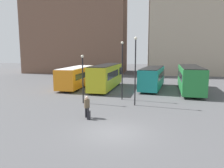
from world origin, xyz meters
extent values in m
plane|color=#4C4C4F|center=(0.00, 0.00, 0.00)|extent=(160.00, 160.00, 0.00)
cube|color=brown|center=(-14.82, 40.76, 14.06)|extent=(24.02, 12.09, 28.12)
cube|color=tan|center=(16.26, 40.76, 13.12)|extent=(26.90, 13.17, 26.24)
cube|color=orange|center=(-7.68, 16.79, 1.54)|extent=(2.95, 9.66, 2.56)
cube|color=black|center=(-7.52, 20.71, 1.86)|extent=(2.67, 1.87, 0.97)
cube|color=black|center=(-7.71, 15.93, 1.86)|extent=(2.84, 6.22, 0.77)
cube|color=white|center=(-7.68, 16.79, 2.86)|extent=(2.73, 9.46, 0.08)
cylinder|color=black|center=(-7.56, 19.75, 0.48)|extent=(2.49, 1.05, 0.95)
cylinder|color=black|center=(-7.80, 13.83, 0.48)|extent=(2.49, 1.05, 0.95)
cube|color=gold|center=(-3.31, 16.37, 1.73)|extent=(3.18, 10.53, 2.97)
cube|color=black|center=(-3.00, 20.61, 2.11)|extent=(2.60, 2.08, 1.13)
cube|color=black|center=(-3.38, 15.43, 2.11)|extent=(2.94, 6.81, 0.89)
cube|color=black|center=(-3.31, 16.37, 3.26)|extent=(2.97, 10.31, 0.08)
cylinder|color=black|center=(-3.07, 19.58, 0.45)|extent=(2.39, 1.07, 0.91)
cylinder|color=black|center=(-3.54, 13.15, 0.45)|extent=(2.39, 1.07, 0.91)
cube|color=#19847F|center=(2.98, 17.22, 1.56)|extent=(3.94, 9.57, 2.60)
cube|color=black|center=(3.62, 20.97, 1.89)|extent=(2.71, 2.10, 0.99)
cube|color=black|center=(2.84, 16.39, 1.89)|extent=(3.41, 6.27, 0.78)
cube|color=black|center=(2.98, 17.22, 2.90)|extent=(3.72, 9.35, 0.08)
cylinder|color=black|center=(3.47, 20.06, 0.48)|extent=(2.45, 1.33, 0.96)
cylinder|color=black|center=(2.50, 14.38, 0.48)|extent=(2.45, 1.33, 0.96)
cube|color=#237A38|center=(7.68, 15.67, 1.73)|extent=(3.62, 10.87, 2.88)
cube|color=black|center=(8.13, 20.02, 2.09)|extent=(2.76, 2.21, 1.09)
cube|color=black|center=(7.58, 14.71, 2.09)|extent=(3.25, 7.06, 0.86)
cube|color=black|center=(7.68, 15.67, 3.21)|extent=(3.39, 10.64, 0.08)
cylinder|color=black|center=(8.02, 18.96, 0.53)|extent=(2.53, 1.31, 1.06)
cylinder|color=black|center=(7.34, 12.38, 0.53)|extent=(2.53, 1.31, 1.06)
cylinder|color=black|center=(-2.59, 2.88, 0.39)|extent=(0.15, 0.15, 0.77)
cylinder|color=black|center=(-2.42, 2.88, 0.39)|extent=(0.15, 0.15, 0.77)
cylinder|color=brown|center=(-2.50, 2.88, 1.11)|extent=(0.44, 0.44, 0.67)
sphere|color=beige|center=(-2.50, 2.88, 1.57)|extent=(0.25, 0.25, 0.25)
cube|color=black|center=(-2.26, 2.43, 0.32)|extent=(0.21, 0.31, 0.64)
cube|color=black|center=(-2.26, 2.32, 0.79)|extent=(0.11, 0.02, 0.29)
cylinder|color=black|center=(-4.11, 7.50, 2.26)|extent=(0.12, 0.12, 4.53)
sphere|color=beige|center=(-4.11, 7.50, 4.61)|extent=(0.28, 0.28, 0.28)
cylinder|color=black|center=(1.00, 7.34, 3.09)|extent=(0.12, 0.12, 6.19)
sphere|color=beige|center=(1.00, 7.34, 6.27)|extent=(0.28, 0.28, 0.28)
cylinder|color=black|center=(-0.46, 9.72, 2.94)|extent=(0.12, 0.12, 5.89)
sphere|color=beige|center=(-0.46, 9.72, 5.97)|extent=(0.28, 0.28, 0.28)
camera|label=1|loc=(1.76, -13.05, 5.03)|focal=35.00mm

